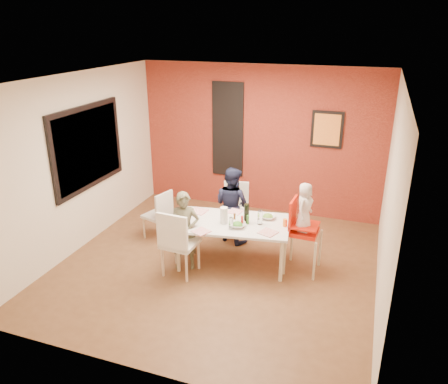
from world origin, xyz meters
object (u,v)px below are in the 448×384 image
(chair_far, at_px, (235,206))
(paper_towel_roll, at_px, (224,215))
(dining_table, at_px, (233,226))
(chair_left, at_px, (160,213))
(child_far, at_px, (232,204))
(chair_near, at_px, (177,241))
(toddler, at_px, (304,207))
(wine_bottle, at_px, (247,213))
(child_near, at_px, (185,231))
(high_chair, at_px, (301,229))

(chair_far, height_order, paper_towel_roll, paper_towel_roll)
(dining_table, relative_size, paper_towel_roll, 7.13)
(chair_left, relative_size, child_far, 0.67)
(chair_near, bearing_deg, toddler, -151.61)
(chair_far, bearing_deg, chair_left, -161.84)
(wine_bottle, bearing_deg, paper_towel_roll, -156.98)
(child_near, distance_m, paper_towel_roll, 0.60)
(child_near, bearing_deg, chair_left, 116.32)
(chair_left, bearing_deg, toddler, 101.78)
(child_near, xyz_separation_m, child_far, (0.36, 1.05, 0.04))
(paper_towel_roll, bearing_deg, chair_left, 161.36)
(high_chair, height_order, child_far, child_far)
(child_far, xyz_separation_m, wine_bottle, (0.44, -0.66, 0.19))
(chair_far, xyz_separation_m, child_far, (0.01, -0.24, 0.13))
(chair_far, relative_size, high_chair, 0.83)
(chair_near, xyz_separation_m, wine_bottle, (0.81, 0.65, 0.26))
(dining_table, bearing_deg, paper_towel_roll, -146.69)
(chair_left, distance_m, child_near, 1.03)
(chair_far, relative_size, wine_bottle, 3.13)
(dining_table, height_order, toddler, toddler)
(chair_near, relative_size, wine_bottle, 3.47)
(chair_near, bearing_deg, dining_table, -132.56)
(dining_table, xyz_separation_m, child_far, (-0.26, 0.71, 0.02))
(chair_far, relative_size, toddler, 1.28)
(chair_far, relative_size, child_near, 0.76)
(chair_near, bearing_deg, paper_towel_roll, -130.58)
(paper_towel_roll, bearing_deg, chair_near, -134.31)
(chair_far, bearing_deg, toddler, -43.01)
(high_chair, bearing_deg, toddler, -91.55)
(chair_far, xyz_separation_m, paper_towel_roll, (0.16, -1.02, 0.29))
(child_far, distance_m, wine_bottle, 0.81)
(child_far, relative_size, paper_towel_roll, 5.16)
(child_far, relative_size, toddler, 1.79)
(chair_left, bearing_deg, child_near, 64.11)
(dining_table, bearing_deg, chair_near, -136.29)
(chair_left, xyz_separation_m, paper_towel_roll, (1.25, -0.42, 0.32))
(child_far, bearing_deg, chair_near, 95.37)
(chair_near, bearing_deg, chair_far, -99.06)
(chair_far, height_order, child_far, child_far)
(toddler, distance_m, paper_towel_roll, 1.14)
(high_chair, distance_m, paper_towel_roll, 1.10)
(toddler, height_order, paper_towel_roll, toddler)
(dining_table, relative_size, high_chair, 1.59)
(dining_table, bearing_deg, chair_left, 165.79)
(chair_left, distance_m, high_chair, 2.34)
(chair_far, xyz_separation_m, toddler, (1.26, -0.80, 0.49))
(chair_far, bearing_deg, high_chair, -43.59)
(chair_near, relative_size, child_near, 0.85)
(chair_near, height_order, wine_bottle, chair_near)
(chair_left, height_order, wine_bottle, wine_bottle)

